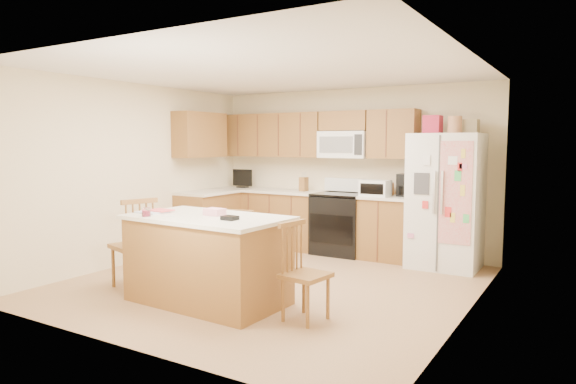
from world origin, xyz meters
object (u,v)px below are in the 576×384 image
Objects in this scene: stove at (341,223)px; windsor_chair_left at (135,245)px; refrigerator at (446,199)px; windsor_chair_back at (244,249)px; windsor_chair_right at (304,274)px; island at (208,259)px.

windsor_chair_left is at bearing -113.50° from stove.
refrigerator is 2.24× the size of windsor_chair_back.
windsor_chair_right is at bearing 1.25° from windsor_chair_left.
island is 1.13m from windsor_chair_right.
windsor_chair_left reaches higher than windsor_chair_back.
windsor_chair_left is at bearing -134.96° from refrigerator.
windsor_chair_left reaches higher than island.
refrigerator is at bearing 58.35° from island.
windsor_chair_left reaches higher than windsor_chair_right.
refrigerator is 1.95× the size of windsor_chair_left.
stove reaches higher than windsor_chair_right.
stove is 3.00m from windsor_chair_right.
windsor_chair_right is (-0.62, -2.78, -0.48)m from refrigerator.
island is 1.84× the size of windsor_chair_right.
windsor_chair_right is at bearing -30.29° from windsor_chair_back.
island is 1.09m from windsor_chair_left.
windsor_chair_left is at bearing -179.89° from island.
refrigerator is 2.19× the size of windsor_chair_right.
stove is 3.16m from windsor_chair_left.
stove is 2.16m from windsor_chair_back.
stove is 1.24× the size of windsor_chair_back.
refrigerator reaches higher than windsor_chair_left.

